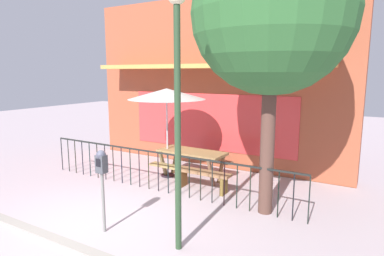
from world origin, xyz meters
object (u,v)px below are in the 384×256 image
(parking_meter_near, at_px, (102,169))
(street_lamp, at_px, (177,85))
(picnic_table_left, at_px, (192,157))
(patio_bench, at_px, (203,176))
(street_tree, at_px, (273,14))
(patio_umbrella, at_px, (167,94))

(parking_meter_near, xyz_separation_m, street_lamp, (1.46, 0.19, 1.48))
(picnic_table_left, bearing_deg, patio_bench, -41.98)
(street_tree, bearing_deg, picnic_table_left, 155.74)
(picnic_table_left, distance_m, parking_meter_near, 3.35)
(picnic_table_left, distance_m, patio_bench, 0.90)
(parking_meter_near, bearing_deg, patio_bench, 78.94)
(picnic_table_left, height_order, street_lamp, street_lamp)
(patio_umbrella, relative_size, street_lamp, 0.60)
(patio_umbrella, height_order, street_lamp, street_lamp)
(patio_bench, xyz_separation_m, street_tree, (1.70, -0.48, 3.52))
(patio_umbrella, xyz_separation_m, street_lamp, (2.28, -3.02, 0.38))
(patio_umbrella, height_order, patio_bench, patio_umbrella)
(picnic_table_left, bearing_deg, patio_umbrella, -171.88)
(patio_bench, bearing_deg, patio_umbrella, 160.53)
(parking_meter_near, relative_size, street_tree, 0.28)
(street_tree, bearing_deg, street_lamp, -110.61)
(picnic_table_left, height_order, parking_meter_near, parking_meter_near)
(parking_meter_near, bearing_deg, street_lamp, 7.26)
(picnic_table_left, distance_m, street_lamp, 4.03)
(patio_bench, distance_m, street_tree, 3.94)
(picnic_table_left, xyz_separation_m, patio_bench, (0.64, -0.58, -0.26))
(patio_umbrella, relative_size, patio_bench, 1.72)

